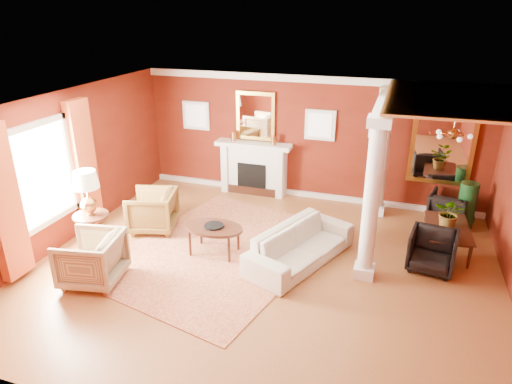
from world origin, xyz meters
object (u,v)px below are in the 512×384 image
(armchair_leopard, at_px, (152,209))
(armchair_stripe, at_px, (91,256))
(sofa, at_px, (301,240))
(dining_table, at_px, (449,232))
(side_table, at_px, (88,197))
(coffee_table, at_px, (214,229))

(armchair_leopard, distance_m, armchair_stripe, 2.03)
(sofa, xyz_separation_m, armchair_leopard, (-3.19, 0.32, 0.02))
(armchair_leopard, xyz_separation_m, dining_table, (5.76, 0.96, -0.08))
(sofa, distance_m, dining_table, 2.87)
(sofa, xyz_separation_m, armchair_stripe, (-3.17, -1.71, 0.03))
(dining_table, bearing_deg, side_table, 105.06)
(sofa, height_order, armchair_leopard, armchair_leopard)
(sofa, height_order, side_table, side_table)
(armchair_leopard, xyz_separation_m, side_table, (-0.62, -1.13, 0.63))
(armchair_stripe, xyz_separation_m, dining_table, (5.73, 2.99, -0.09))
(armchair_leopard, distance_m, side_table, 1.43)
(coffee_table, distance_m, dining_table, 4.42)
(coffee_table, relative_size, dining_table, 0.80)
(armchair_stripe, relative_size, side_table, 0.60)
(armchair_leopard, relative_size, coffee_table, 0.84)
(armchair_stripe, distance_m, side_table, 1.27)
(armchair_stripe, xyz_separation_m, side_table, (-0.64, 0.90, 0.62))
(armchair_leopard, distance_m, coffee_table, 1.68)
(armchair_stripe, bearing_deg, side_table, -154.87)
(armchair_stripe, bearing_deg, sofa, 108.16)
(armchair_leopard, height_order, coffee_table, armchair_leopard)
(armchair_stripe, height_order, coffee_table, armchair_stripe)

